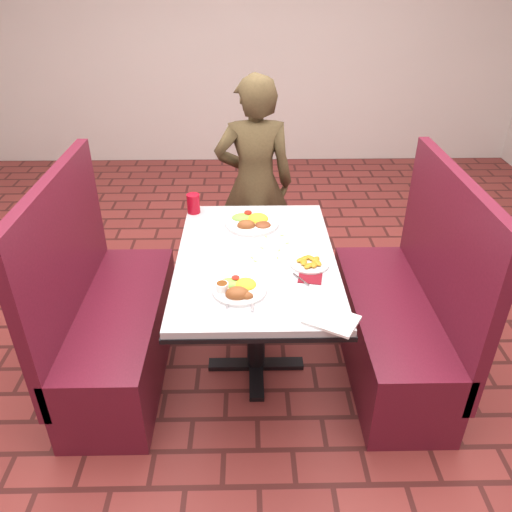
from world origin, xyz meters
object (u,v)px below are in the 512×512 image
(red_tumbler, at_px, (193,204))
(diner_person, at_px, (255,184))
(far_dinner_plate, at_px, (252,220))
(dining_table, at_px, (256,272))
(booth_bench_left, at_px, (111,323))
(booth_bench_right, at_px, (400,320))
(plantain_plate, at_px, (309,263))
(near_dinner_plate, at_px, (238,287))

(red_tumbler, bearing_deg, diner_person, 51.49)
(diner_person, distance_m, far_dinner_plate, 0.63)
(dining_table, relative_size, booth_bench_left, 1.01)
(far_dinner_plate, bearing_deg, booth_bench_right, -23.41)
(red_tumbler, bearing_deg, far_dinner_plate, -25.27)
(red_tumbler, bearing_deg, plantain_plate, -44.21)
(dining_table, height_order, plantain_plate, plantain_plate)
(near_dinner_plate, distance_m, plantain_plate, 0.41)
(dining_table, bearing_deg, near_dinner_plate, -105.16)
(dining_table, distance_m, far_dinner_plate, 0.37)
(dining_table, xyz_separation_m, booth_bench_right, (0.80, 0.00, -0.32))
(near_dinner_plate, bearing_deg, diner_person, 85.82)
(booth_bench_right, bearing_deg, booth_bench_left, 180.00)
(plantain_plate, xyz_separation_m, red_tumbler, (-0.62, 0.60, 0.05))
(dining_table, xyz_separation_m, booth_bench_left, (-0.80, 0.00, -0.32))
(booth_bench_right, bearing_deg, plantain_plate, -170.51)
(dining_table, distance_m, near_dinner_plate, 0.35)
(booth_bench_left, height_order, far_dinner_plate, booth_bench_left)
(booth_bench_right, distance_m, red_tumbler, 1.35)
(far_dinner_plate, relative_size, plantain_plate, 1.56)
(dining_table, distance_m, diner_person, 0.98)
(plantain_plate, bearing_deg, dining_table, 161.07)
(diner_person, height_order, plantain_plate, diner_person)
(booth_bench_right, bearing_deg, diner_person, 128.89)
(dining_table, xyz_separation_m, diner_person, (0.01, 0.98, 0.08))
(far_dinner_plate, bearing_deg, near_dinner_plate, -95.94)
(dining_table, relative_size, diner_person, 0.83)
(booth_bench_left, height_order, red_tumbler, booth_bench_left)
(plantain_plate, distance_m, red_tumbler, 0.87)
(far_dinner_plate, bearing_deg, booth_bench_left, -155.74)
(far_dinner_plate, distance_m, plantain_plate, 0.52)
(booth_bench_right, xyz_separation_m, far_dinner_plate, (-0.81, 0.35, 0.45))
(booth_bench_left, relative_size, diner_person, 0.82)
(red_tumbler, bearing_deg, booth_bench_left, -130.40)
(booth_bench_left, xyz_separation_m, red_tumbler, (0.44, 0.51, 0.48))
(near_dinner_plate, bearing_deg, booth_bench_right, 19.64)
(booth_bench_left, xyz_separation_m, diner_person, (0.81, 0.98, 0.40))
(diner_person, bearing_deg, booth_bench_right, 125.79)
(booth_bench_left, xyz_separation_m, far_dinner_plate, (0.78, 0.35, 0.45))
(dining_table, bearing_deg, red_tumbler, 124.96)
(booth_bench_right, xyz_separation_m, diner_person, (-0.79, 0.98, 0.40))
(booth_bench_left, distance_m, plantain_plate, 1.15)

